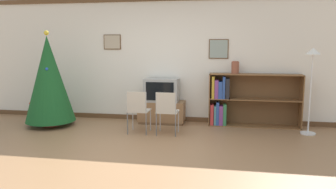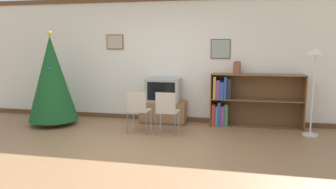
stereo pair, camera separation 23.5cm
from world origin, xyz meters
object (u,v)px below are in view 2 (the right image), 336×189
(folding_chair_right, at_px, (167,110))
(bookshelf, at_px, (240,101))
(folding_chair_left, at_px, (138,109))
(christmas_tree, at_px, (52,79))
(vase, at_px, (237,67))
(standing_lamp, at_px, (314,69))
(tv_console, at_px, (163,112))
(television, at_px, (163,90))

(folding_chair_right, xyz_separation_m, bookshelf, (1.33, 0.99, 0.07))
(folding_chair_right, bearing_deg, folding_chair_left, 180.00)
(christmas_tree, height_order, vase, christmas_tree)
(folding_chair_left, bearing_deg, standing_lamp, 9.68)
(vase, bearing_deg, folding_chair_right, -141.77)
(christmas_tree, relative_size, bookshelf, 1.06)
(tv_console, height_order, bookshelf, bookshelf)
(folding_chair_left, distance_m, standing_lamp, 3.32)
(christmas_tree, relative_size, television, 2.74)
(tv_console, relative_size, television, 1.37)
(christmas_tree, height_order, tv_console, christmas_tree)
(television, height_order, bookshelf, bookshelf)
(tv_console, relative_size, folding_chair_right, 1.20)
(tv_console, bearing_deg, standing_lamp, -7.54)
(christmas_tree, bearing_deg, bookshelf, 10.01)
(bookshelf, height_order, vase, vase)
(tv_console, distance_m, standing_lamp, 3.10)
(bookshelf, bearing_deg, vase, -176.13)
(folding_chair_right, bearing_deg, television, 106.69)
(christmas_tree, xyz_separation_m, folding_chair_right, (2.53, -0.31, -0.50))
(bookshelf, bearing_deg, standing_lamp, -19.01)
(folding_chair_right, relative_size, bookshelf, 0.44)
(folding_chair_right, bearing_deg, standing_lamp, 11.67)
(tv_console, bearing_deg, folding_chair_right, -73.36)
(folding_chair_left, distance_m, vase, 2.19)
(christmas_tree, xyz_separation_m, tv_console, (2.25, 0.62, -0.74))
(tv_console, height_order, folding_chair_right, folding_chair_right)
(tv_console, bearing_deg, bookshelf, 2.21)
(television, height_order, folding_chair_right, television)
(television, distance_m, standing_lamp, 2.98)
(folding_chair_left, bearing_deg, bookshelf, 27.68)
(christmas_tree, relative_size, vase, 7.63)
(folding_chair_left, relative_size, bookshelf, 0.44)
(television, distance_m, folding_chair_left, 1.00)
(bookshelf, bearing_deg, christmas_tree, -169.99)
(tv_console, relative_size, bookshelf, 0.53)
(tv_console, bearing_deg, television, -90.00)
(folding_chair_left, relative_size, standing_lamp, 0.50)
(television, distance_m, folding_chair_right, 1.00)
(christmas_tree, relative_size, folding_chair_left, 2.40)
(folding_chair_right, bearing_deg, tv_console, 106.64)
(folding_chair_left, bearing_deg, vase, 28.61)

